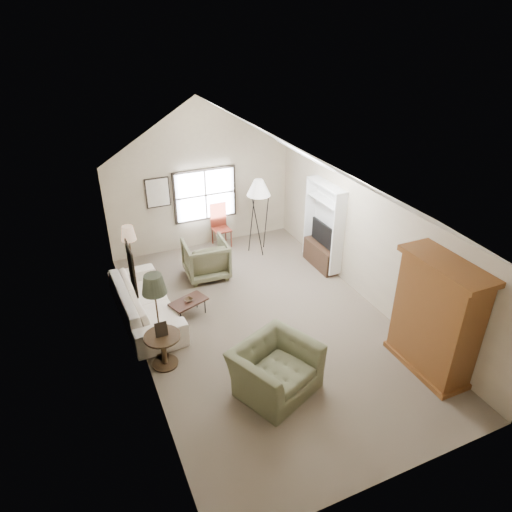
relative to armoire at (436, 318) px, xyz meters
name	(u,v)px	position (x,y,z in m)	size (l,w,h in m)	color
room_shell	(265,176)	(-2.18, 2.40, 2.11)	(5.01, 8.01, 4.00)	brown
window	(205,195)	(-2.08, 6.36, 0.35)	(1.72, 0.08, 1.42)	black
skylight	(305,154)	(-0.88, 3.30, 2.12)	(0.80, 1.20, 0.52)	white
wall_art	(146,228)	(-4.06, 4.34, 0.63)	(1.97, 3.71, 0.88)	black
armoire	(436,318)	(0.00, 0.00, 0.00)	(0.60, 1.50, 2.20)	brown
tv_alcove	(324,225)	(0.16, 4.00, 0.05)	(0.32, 1.30, 2.10)	white
media_console	(321,256)	(0.14, 4.00, -0.80)	(0.34, 1.18, 0.60)	#382316
tv_panel	(322,233)	(0.14, 4.00, -0.18)	(0.05, 0.90, 0.55)	black
sofa	(145,302)	(-4.38, 3.59, -0.71)	(2.65, 1.04, 0.77)	silver
armchair_near	(275,369)	(-2.79, 0.62, -0.67)	(1.34, 1.17, 0.87)	#565B3F
armchair_far	(206,259)	(-2.66, 4.72, -0.63)	(1.00, 1.03, 0.94)	#595A3F
coffee_table	(189,309)	(-3.54, 3.25, -0.90)	(0.77, 0.43, 0.39)	#321C14
bowl	(188,300)	(-3.54, 3.25, -0.68)	(0.19, 0.19, 0.05)	#3B2718
side_table	(164,350)	(-4.38, 1.99, -0.77)	(0.66, 0.66, 0.66)	#372616
side_chair	(221,226)	(-1.76, 6.10, -0.51)	(0.46, 0.46, 1.18)	maroon
tripod_lamp	(258,216)	(-0.98, 5.36, -0.06)	(0.60, 0.60, 2.07)	white
dark_lamp	(158,318)	(-4.38, 2.19, -0.17)	(0.44, 0.44, 1.85)	#272B1E
tan_lamp	(132,258)	(-4.38, 4.79, -0.27)	(0.33, 0.33, 1.66)	tan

